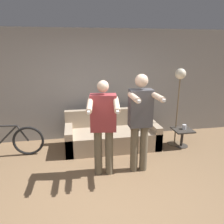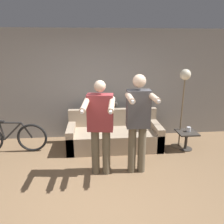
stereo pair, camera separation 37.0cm
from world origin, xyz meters
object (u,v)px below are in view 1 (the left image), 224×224
(cat, at_px, (106,106))
(floor_lamp, at_px, (179,88))
(person_right, at_px, (140,118))
(side_table, at_px, (182,134))
(cup, at_px, (184,127))
(person_left, at_px, (103,123))
(couch, at_px, (112,136))
(bicycle, at_px, (5,142))

(cat, height_order, floor_lamp, floor_lamp)
(person_right, height_order, side_table, person_right)
(cup, bearing_deg, person_left, -157.10)
(cat, distance_m, floor_lamp, 1.68)
(person_right, distance_m, cat, 1.46)
(floor_lamp, height_order, side_table, floor_lamp)
(couch, xyz_separation_m, floor_lamp, (1.48, -0.13, 1.08))
(person_left, distance_m, cat, 1.43)
(couch, relative_size, floor_lamp, 1.17)
(cat, height_order, side_table, cat)
(person_left, xyz_separation_m, side_table, (1.92, 0.82, -0.67))
(cat, distance_m, bicycle, 2.27)
(cup, bearing_deg, side_table, -165.76)
(person_left, xyz_separation_m, cup, (1.95, 0.82, -0.50))
(floor_lamp, distance_m, side_table, 1.06)
(person_right, height_order, cup, person_right)
(couch, relative_size, bicycle, 1.33)
(couch, distance_m, floor_lamp, 1.83)
(person_right, bearing_deg, bicycle, 159.61)
(person_left, bearing_deg, side_table, 31.09)
(floor_lamp, bearing_deg, person_left, -152.20)
(couch, bearing_deg, side_table, -9.97)
(cup, bearing_deg, couch, 170.56)
(side_table, bearing_deg, cup, 14.24)
(cat, distance_m, side_table, 1.85)
(person_left, distance_m, side_table, 2.19)
(person_left, height_order, floor_lamp, floor_lamp)
(person_right, distance_m, floor_lamp, 1.55)
(person_left, relative_size, bicycle, 1.09)
(cup, bearing_deg, bicycle, 177.33)
(couch, xyz_separation_m, cup, (1.61, -0.27, 0.20))
(couch, relative_size, cat, 4.25)
(floor_lamp, relative_size, bicycle, 1.13)
(person_right, relative_size, bicycle, 1.14)
(cup, bearing_deg, person_right, -147.75)
(person_right, bearing_deg, side_table, 33.85)
(couch, bearing_deg, person_left, -107.38)
(cup, height_order, bicycle, bicycle)
(floor_lamp, xyz_separation_m, cup, (0.13, -0.13, -0.88))
(side_table, xyz_separation_m, bicycle, (-3.81, 0.19, 0.04))
(person_left, xyz_separation_m, bicycle, (-1.90, 1.00, -0.64))
(person_left, bearing_deg, cat, 87.37)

